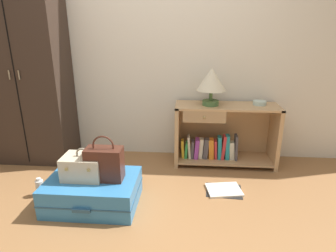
{
  "coord_description": "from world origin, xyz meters",
  "views": [
    {
      "loc": [
        0.38,
        -1.69,
        1.4
      ],
      "look_at": [
        0.18,
        0.83,
        0.55
      ],
      "focal_mm": 30.28,
      "sensor_mm": 36.0,
      "label": 1
    }
  ],
  "objects_px": {
    "suitcase_large": "(93,191)",
    "bowl": "(260,103)",
    "handbag": "(105,163)",
    "bottle": "(40,188)",
    "open_book_on_floor": "(224,190)",
    "table_lamp": "(212,81)",
    "train_case": "(84,167)",
    "wardrobe": "(27,72)",
    "bookshelf": "(222,135)"
  },
  "relations": [
    {
      "from": "bowl",
      "to": "handbag",
      "type": "xyz_separation_m",
      "value": [
        -1.41,
        -0.93,
        -0.3
      ]
    },
    {
      "from": "handbag",
      "to": "bottle",
      "type": "bearing_deg",
      "value": 172.74
    },
    {
      "from": "handbag",
      "to": "open_book_on_floor",
      "type": "relative_size",
      "value": 1.11
    },
    {
      "from": "bowl",
      "to": "open_book_on_floor",
      "type": "relative_size",
      "value": 0.4
    },
    {
      "from": "table_lamp",
      "to": "open_book_on_floor",
      "type": "distance_m",
      "value": 1.09
    },
    {
      "from": "suitcase_large",
      "to": "wardrobe",
      "type": "bearing_deg",
      "value": 137.03
    },
    {
      "from": "bottle",
      "to": "suitcase_large",
      "type": "bearing_deg",
      "value": -9.49
    },
    {
      "from": "bottle",
      "to": "open_book_on_floor",
      "type": "xyz_separation_m",
      "value": [
        1.64,
        0.21,
        -0.07
      ]
    },
    {
      "from": "bookshelf",
      "to": "bottle",
      "type": "xyz_separation_m",
      "value": [
        -1.66,
        -0.82,
        -0.24
      ]
    },
    {
      "from": "bookshelf",
      "to": "train_case",
      "type": "relative_size",
      "value": 3.34
    },
    {
      "from": "table_lamp",
      "to": "bookshelf",
      "type": "bearing_deg",
      "value": 11.88
    },
    {
      "from": "bowl",
      "to": "train_case",
      "type": "bearing_deg",
      "value": -150.08
    },
    {
      "from": "table_lamp",
      "to": "handbag",
      "type": "xyz_separation_m",
      "value": [
        -0.89,
        -0.87,
        -0.54
      ]
    },
    {
      "from": "open_book_on_floor",
      "to": "table_lamp",
      "type": "bearing_deg",
      "value": 101.59
    },
    {
      "from": "bookshelf",
      "to": "train_case",
      "type": "distance_m",
      "value": 1.51
    },
    {
      "from": "wardrobe",
      "to": "bottle",
      "type": "height_order",
      "value": "wardrobe"
    },
    {
      "from": "suitcase_large",
      "to": "bottle",
      "type": "relative_size",
      "value": 4.32
    },
    {
      "from": "bookshelf",
      "to": "wardrobe",
      "type": "bearing_deg",
      "value": -178.88
    },
    {
      "from": "wardrobe",
      "to": "table_lamp",
      "type": "bearing_deg",
      "value": 0.32
    },
    {
      "from": "table_lamp",
      "to": "bottle",
      "type": "height_order",
      "value": "table_lamp"
    },
    {
      "from": "bowl",
      "to": "bottle",
      "type": "distance_m",
      "value": 2.29
    },
    {
      "from": "wardrobe",
      "to": "table_lamp",
      "type": "xyz_separation_m",
      "value": [
        1.94,
        0.01,
        -0.07
      ]
    },
    {
      "from": "handbag",
      "to": "bottle",
      "type": "xyz_separation_m",
      "value": [
        -0.63,
        0.08,
        -0.3
      ]
    },
    {
      "from": "wardrobe",
      "to": "bookshelf",
      "type": "bearing_deg",
      "value": 1.12
    },
    {
      "from": "handbag",
      "to": "train_case",
      "type": "bearing_deg",
      "value": 175.81
    },
    {
      "from": "bowl",
      "to": "suitcase_large",
      "type": "distance_m",
      "value": 1.87
    },
    {
      "from": "wardrobe",
      "to": "open_book_on_floor",
      "type": "bearing_deg",
      "value": -15.57
    },
    {
      "from": "bookshelf",
      "to": "train_case",
      "type": "height_order",
      "value": "bookshelf"
    },
    {
      "from": "suitcase_large",
      "to": "bowl",
      "type": "bearing_deg",
      "value": 31.58
    },
    {
      "from": "open_book_on_floor",
      "to": "bowl",
      "type": "bearing_deg",
      "value": 58.25
    },
    {
      "from": "wardrobe",
      "to": "bookshelf",
      "type": "relative_size",
      "value": 1.83
    },
    {
      "from": "train_case",
      "to": "table_lamp",
      "type": "bearing_deg",
      "value": 38.69
    },
    {
      "from": "bookshelf",
      "to": "bottle",
      "type": "distance_m",
      "value": 1.87
    },
    {
      "from": "suitcase_large",
      "to": "handbag",
      "type": "bearing_deg",
      "value": 3.03
    },
    {
      "from": "wardrobe",
      "to": "open_book_on_floor",
      "type": "height_order",
      "value": "wardrobe"
    },
    {
      "from": "bowl",
      "to": "bookshelf",
      "type": "bearing_deg",
      "value": -176.29
    },
    {
      "from": "open_book_on_floor",
      "to": "bookshelf",
      "type": "bearing_deg",
      "value": 88.08
    },
    {
      "from": "wardrobe",
      "to": "train_case",
      "type": "bearing_deg",
      "value": -44.54
    },
    {
      "from": "table_lamp",
      "to": "handbag",
      "type": "bearing_deg",
      "value": -135.53
    },
    {
      "from": "table_lamp",
      "to": "train_case",
      "type": "bearing_deg",
      "value": -141.31
    },
    {
      "from": "handbag",
      "to": "open_book_on_floor",
      "type": "height_order",
      "value": "handbag"
    },
    {
      "from": "wardrobe",
      "to": "handbag",
      "type": "xyz_separation_m",
      "value": [
        1.05,
        -0.86,
        -0.61
      ]
    },
    {
      "from": "wardrobe",
      "to": "table_lamp",
      "type": "distance_m",
      "value": 1.94
    },
    {
      "from": "wardrobe",
      "to": "suitcase_large",
      "type": "relative_size",
      "value": 2.64
    },
    {
      "from": "bookshelf",
      "to": "bowl",
      "type": "xyz_separation_m",
      "value": [
        0.37,
        0.02,
        0.36
      ]
    },
    {
      "from": "suitcase_large",
      "to": "open_book_on_floor",
      "type": "relative_size",
      "value": 2.19
    },
    {
      "from": "wardrobe",
      "to": "open_book_on_floor",
      "type": "distance_m",
      "value": 2.35
    },
    {
      "from": "suitcase_large",
      "to": "bottle",
      "type": "bearing_deg",
      "value": 170.51
    },
    {
      "from": "bookshelf",
      "to": "suitcase_large",
      "type": "xyz_separation_m",
      "value": [
        -1.15,
        -0.91,
        -0.2
      ]
    },
    {
      "from": "train_case",
      "to": "bottle",
      "type": "xyz_separation_m",
      "value": [
        -0.45,
        0.07,
        -0.26
      ]
    }
  ]
}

